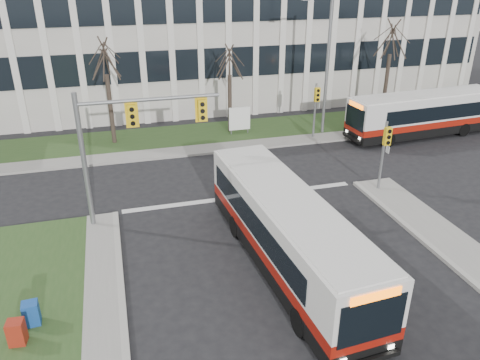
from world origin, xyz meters
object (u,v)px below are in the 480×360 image
Objects in this scene: streetlight at (325,59)px; newspaper_box_blue at (32,315)px; newspaper_box_red at (17,334)px; directory_sign at (239,119)px; bus_main at (287,233)px; bus_cross at (423,115)px.

streetlight reaches higher than newspaper_box_blue.
directory_sign is at bearing 61.15° from newspaper_box_red.
newspaper_box_blue is at bearing 73.23° from newspaper_box_red.
newspaper_box_red is (-9.55, -1.77, -1.03)m from bus_main.
bus_cross reaches higher than newspaper_box_red.
bus_cross is at bearing -16.07° from directory_sign.
directory_sign is 2.11× the size of newspaper_box_red.
directory_sign is 20.28m from newspaper_box_blue.
bus_main is 18.97m from bus_cross.
newspaper_box_red is (-0.33, -0.80, 0.00)m from newspaper_box_blue.
bus_cross is 11.53× the size of newspaper_box_blue.
newspaper_box_blue is 0.87m from newspaper_box_red.
bus_cross is (6.62, -2.20, -3.73)m from streetlight.
streetlight is at bearing 57.03° from bus_main.
streetlight reaches higher than bus_main.
directory_sign is at bearing 77.26° from bus_main.
newspaper_box_blue is 1.00× the size of newspaper_box_red.
streetlight is 16.80m from bus_main.
bus_cross is 27.87m from newspaper_box_red.
bus_main is at bearing 16.27° from newspaper_box_red.
streetlight reaches higher than bus_cross.
streetlight is 0.84× the size of bus_cross.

